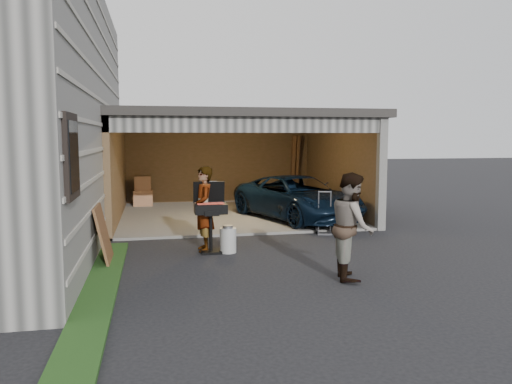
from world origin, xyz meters
TOP-DOWN VIEW (x-y plane):
  - ground at (0.00, 0.00)m, footprint 80.00×80.00m
  - groundcover_strip at (-2.25, -1.00)m, footprint 0.50×8.00m
  - garage at (0.76, 6.79)m, footprint 6.80×6.30m
  - minivan at (2.30, 5.20)m, footprint 3.14×4.54m
  - woman at (-0.50, 2.20)m, footprint 0.42×0.63m
  - man at (1.61, -0.20)m, footprint 0.81×0.95m
  - bbq_grill at (-0.39, 2.03)m, footprint 0.62×0.54m
  - propane_tank at (-0.06, 1.96)m, footprint 0.40×0.40m
  - plywood_panel at (-2.34, 1.55)m, footprint 0.26×0.95m
  - hand_truck at (2.42, 3.37)m, footprint 0.44×0.38m

SIDE VIEW (x-z plane):
  - ground at x=0.00m, z-range 0.00..0.00m
  - groundcover_strip at x=-2.25m, z-range 0.00..0.06m
  - hand_truck at x=2.42m, z-range -0.31..0.69m
  - propane_tank at x=-0.06m, z-range 0.00..0.48m
  - plywood_panel at x=-2.34m, z-range 0.00..1.05m
  - minivan at x=2.30m, z-range 0.00..1.15m
  - bbq_grill at x=-0.39m, z-range 0.13..1.51m
  - woman at x=-0.50m, z-range 0.00..1.67m
  - man at x=1.61m, z-range 0.00..1.69m
  - garage at x=0.76m, z-range 0.42..3.32m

